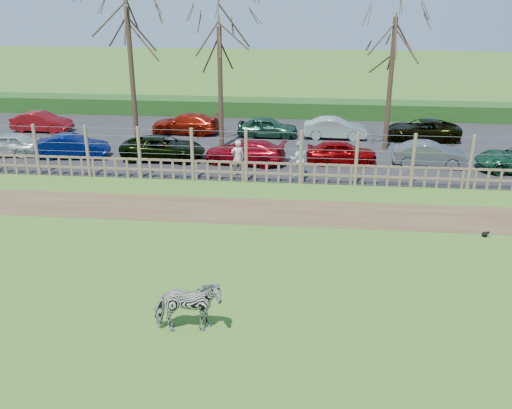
# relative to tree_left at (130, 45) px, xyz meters

# --- Properties ---
(ground) EXTENTS (120.00, 120.00, 0.00)m
(ground) POSITION_rel_tree_left_xyz_m (6.50, -12.50, -5.62)
(ground) COLOR olive
(ground) RESTS_ON ground
(dirt_strip) EXTENTS (34.00, 2.80, 0.01)m
(dirt_strip) POSITION_rel_tree_left_xyz_m (6.50, -8.00, -5.61)
(dirt_strip) COLOR brown
(dirt_strip) RESTS_ON ground
(asphalt) EXTENTS (44.00, 13.00, 0.04)m
(asphalt) POSITION_rel_tree_left_xyz_m (6.50, 2.00, -5.60)
(asphalt) COLOR #232326
(asphalt) RESTS_ON ground
(hedge) EXTENTS (46.00, 2.00, 1.10)m
(hedge) POSITION_rel_tree_left_xyz_m (6.50, 9.00, -5.07)
(hedge) COLOR #1E4716
(hedge) RESTS_ON ground
(fence) EXTENTS (30.16, 0.16, 2.50)m
(fence) POSITION_rel_tree_left_xyz_m (6.50, -4.50, -4.81)
(fence) COLOR brown
(fence) RESTS_ON ground
(tree_left) EXTENTS (4.80, 4.80, 7.88)m
(tree_left) POSITION_rel_tree_left_xyz_m (0.00, 0.00, 0.00)
(tree_left) COLOR #3D2B1E
(tree_left) RESTS_ON ground
(tree_mid) EXTENTS (4.80, 4.80, 6.83)m
(tree_mid) POSITION_rel_tree_left_xyz_m (4.50, 1.00, -0.75)
(tree_mid) COLOR #3D2B1E
(tree_mid) RESTS_ON ground
(tree_right) EXTENTS (4.80, 4.80, 7.35)m
(tree_right) POSITION_rel_tree_left_xyz_m (13.50, 1.50, -0.37)
(tree_right) COLOR #3D2B1E
(tree_right) RESTS_ON ground
(zebra) EXTENTS (1.93, 1.13, 1.53)m
(zebra) POSITION_rel_tree_left_xyz_m (6.33, -16.60, -4.85)
(zebra) COLOR gray
(zebra) RESTS_ON ground
(visitor_a) EXTENTS (0.72, 0.57, 1.72)m
(visitor_a) POSITION_rel_tree_left_xyz_m (6.00, -3.65, -4.71)
(visitor_a) COLOR beige
(visitor_a) RESTS_ON asphalt
(visitor_b) EXTENTS (0.93, 0.78, 1.72)m
(visitor_b) POSITION_rel_tree_left_xyz_m (8.89, -3.61, -4.71)
(visitor_b) COLOR silver
(visitor_b) RESTS_ON asphalt
(crow) EXTENTS (0.27, 0.20, 0.22)m
(crow) POSITION_rel_tree_left_xyz_m (15.92, -9.62, -5.51)
(crow) COLOR black
(crow) RESTS_ON ground
(car_0) EXTENTS (3.67, 1.83, 1.20)m
(car_0) POSITION_rel_tree_left_xyz_m (-6.60, -1.61, -4.98)
(car_0) COLOR #B6BEBB
(car_0) RESTS_ON asphalt
(car_1) EXTENTS (3.73, 1.57, 1.20)m
(car_1) POSITION_rel_tree_left_xyz_m (-2.94, -1.67, -4.98)
(car_1) COLOR #020E4C
(car_1) RESTS_ON asphalt
(car_2) EXTENTS (4.32, 2.00, 1.20)m
(car_2) POSITION_rel_tree_left_xyz_m (1.83, -1.52, -4.98)
(car_2) COLOR black
(car_2) RESTS_ON asphalt
(car_3) EXTENTS (4.30, 2.15, 1.20)m
(car_3) POSITION_rel_tree_left_xyz_m (6.12, -1.78, -4.98)
(car_3) COLOR maroon
(car_3) RESTS_ON asphalt
(car_4) EXTENTS (3.55, 1.50, 1.20)m
(car_4) POSITION_rel_tree_left_xyz_m (11.00, -1.32, -4.98)
(car_4) COLOR #800204
(car_4) RESTS_ON asphalt
(car_5) EXTENTS (3.72, 1.52, 1.20)m
(car_5) POSITION_rel_tree_left_xyz_m (15.37, -1.31, -4.98)
(car_5) COLOR #585C5E
(car_5) RESTS_ON asphalt
(car_7) EXTENTS (3.74, 1.59, 1.20)m
(car_7) POSITION_rel_tree_left_xyz_m (-6.96, 3.32, -4.98)
(car_7) COLOR maroon
(car_7) RESTS_ON asphalt
(car_9) EXTENTS (4.27, 2.05, 1.20)m
(car_9) POSITION_rel_tree_left_xyz_m (1.86, 3.80, -4.98)
(car_9) COLOR #971508
(car_9) RESTS_ON asphalt
(car_10) EXTENTS (3.56, 1.52, 1.20)m
(car_10) POSITION_rel_tree_left_xyz_m (6.87, 3.42, -4.98)
(car_10) COLOR #1C482F
(car_10) RESTS_ON asphalt
(car_11) EXTENTS (3.66, 1.32, 1.20)m
(car_11) POSITION_rel_tree_left_xyz_m (10.83, 3.52, -4.98)
(car_11) COLOR #ADC6B6
(car_11) RESTS_ON asphalt
(car_12) EXTENTS (4.34, 2.04, 1.20)m
(car_12) POSITION_rel_tree_left_xyz_m (15.81, 3.59, -4.98)
(car_12) COLOR black
(car_12) RESTS_ON asphalt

